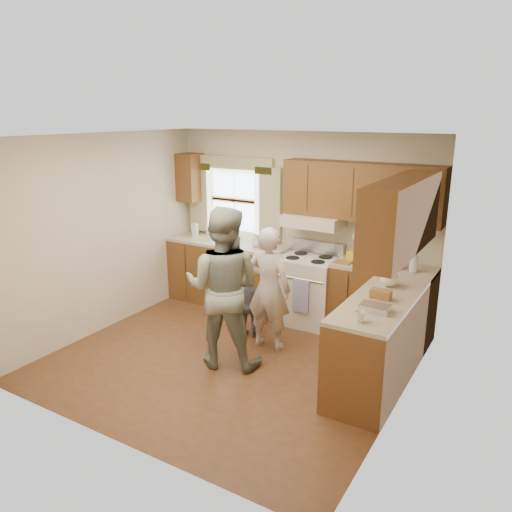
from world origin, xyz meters
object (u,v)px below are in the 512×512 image
Objects in this scene: stove at (309,289)px; woman_right at (223,288)px; woman_left at (269,289)px; child at (250,306)px.

stove is 0.60× the size of woman_right.
woman_right is (-0.23, -0.60, 0.16)m from woman_left.
woman_right reaches higher than child.
woman_left is at bearing 142.94° from child.
child is (-0.34, 0.14, -0.33)m from woman_left.
woman_left is 1.81× the size of child.
stove reaches higher than child.
woman_left is at bearing -127.93° from woman_right.
woman_right is 2.19× the size of child.
woman_left is (-0.09, -0.93, 0.28)m from stove.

